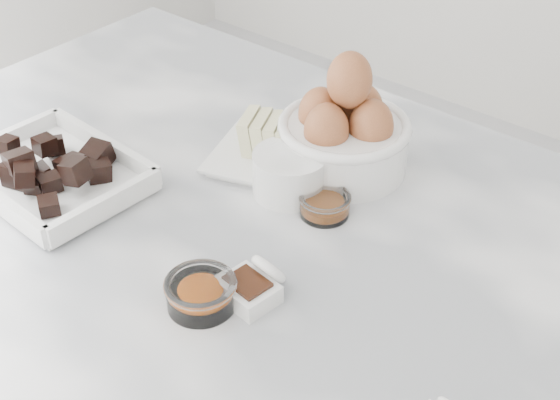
% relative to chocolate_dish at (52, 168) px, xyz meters
% --- Properties ---
extents(marble_slab, '(1.20, 0.80, 0.04)m').
position_rel_chocolate_dish_xyz_m(marble_slab, '(0.26, 0.09, -0.04)').
color(marble_slab, white).
rests_on(marble_slab, cabinet).
extents(chocolate_dish, '(0.24, 0.19, 0.06)m').
position_rel_chocolate_dish_xyz_m(chocolate_dish, '(0.00, 0.00, 0.00)').
color(chocolate_dish, white).
rests_on(chocolate_dish, marble_slab).
extents(butter_plate, '(0.20, 0.20, 0.06)m').
position_rel_chocolate_dish_xyz_m(butter_plate, '(0.18, 0.22, -0.00)').
color(butter_plate, white).
rests_on(butter_plate, marble_slab).
extents(sugar_ramekin, '(0.10, 0.10, 0.06)m').
position_rel_chocolate_dish_xyz_m(sugar_ramekin, '(0.25, 0.18, 0.01)').
color(sugar_ramekin, white).
rests_on(sugar_ramekin, marble_slab).
extents(egg_bowl, '(0.18, 0.18, 0.17)m').
position_rel_chocolate_dish_xyz_m(egg_bowl, '(0.27, 0.27, 0.03)').
color(egg_bowl, white).
rests_on(egg_bowl, marble_slab).
extents(honey_bowl, '(0.07, 0.07, 0.03)m').
position_rel_chocolate_dish_xyz_m(honey_bowl, '(0.31, 0.17, -0.01)').
color(honey_bowl, white).
rests_on(honey_bowl, marble_slab).
extents(zest_bowl, '(0.08, 0.08, 0.03)m').
position_rel_chocolate_dish_xyz_m(zest_bowl, '(0.31, -0.04, -0.01)').
color(zest_bowl, white).
rests_on(zest_bowl, marble_slab).
extents(vanilla_spoon, '(0.07, 0.08, 0.05)m').
position_rel_chocolate_dish_xyz_m(vanilla_spoon, '(0.34, 0.01, -0.01)').
color(vanilla_spoon, white).
rests_on(vanilla_spoon, marble_slab).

